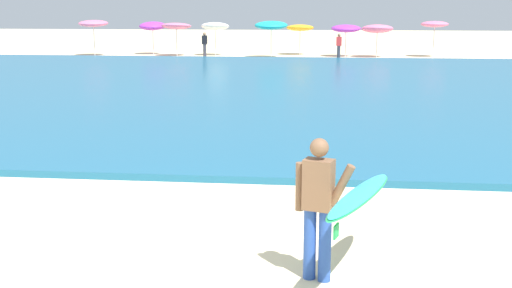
{
  "coord_description": "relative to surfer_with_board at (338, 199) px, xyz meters",
  "views": [
    {
      "loc": [
        2.12,
        -7.0,
        3.21
      ],
      "look_at": [
        1.07,
        2.69,
        1.1
      ],
      "focal_mm": 44.87,
      "sensor_mm": 36.0,
      "label": 1
    }
  ],
  "objects": [
    {
      "name": "beach_umbrella_4",
      "position": [
        -3.56,
        33.06,
        0.98
      ],
      "size": [
        2.04,
        2.08,
        2.35
      ],
      "color": "beige",
      "rests_on": "ground"
    },
    {
      "name": "beach_umbrella_8",
      "position": [
        6.65,
        34.87,
        1.03
      ],
      "size": [
        1.72,
        1.72,
        2.26
      ],
      "color": "beige",
      "rests_on": "ground"
    },
    {
      "name": "beach_umbrella_5",
      "position": [
        -1.87,
        35.74,
        0.75
      ],
      "size": [
        1.81,
        1.83,
        2.04
      ],
      "color": "beige",
      "rests_on": "ground"
    },
    {
      "name": "sea",
      "position": [
        -2.3,
        18.13,
        -0.96
      ],
      "size": [
        120.0,
        28.0,
        0.14
      ],
      "primitive_type": "cube",
      "color": "#1E6084",
      "rests_on": "ground"
    },
    {
      "name": "beach_umbrella_1",
      "position": [
        -11.66,
        35.13,
        0.85
      ],
      "size": [
        1.77,
        1.81,
        2.24
      ],
      "color": "beige",
      "rests_on": "ground"
    },
    {
      "name": "surfer_with_board",
      "position": [
        0.0,
        0.0,
        0.0
      ],
      "size": [
        1.27,
        2.56,
        1.73
      ],
      "color": "#284CA3",
      "rests_on": "ground"
    },
    {
      "name": "beach_umbrella_6",
      "position": [
        1.09,
        34.49,
        0.75
      ],
      "size": [
        1.88,
        1.9,
        2.08
      ],
      "color": "beige",
      "rests_on": "ground"
    },
    {
      "name": "ground_plane",
      "position": [
        -2.3,
        -0.12,
        -1.03
      ],
      "size": [
        160.0,
        160.0,
        0.0
      ],
      "primitive_type": "plane",
      "color": "beige"
    },
    {
      "name": "beachgoer_near_row_left",
      "position": [
        0.62,
        32.06,
        -0.19
      ],
      "size": [
        0.32,
        0.2,
        1.58
      ],
      "color": "#383842",
      "rests_on": "ground"
    },
    {
      "name": "beachgoer_near_row_mid",
      "position": [
        -7.73,
        32.84,
        -0.19
      ],
      "size": [
        0.32,
        0.2,
        1.58
      ],
      "color": "#383842",
      "rests_on": "ground"
    },
    {
      "name": "beach_umbrella_0",
      "position": [
        -15.15,
        33.53,
        1.05
      ],
      "size": [
        1.9,
        1.91,
        2.33
      ],
      "color": "beige",
      "rests_on": "ground"
    },
    {
      "name": "beach_umbrella_2",
      "position": [
        -9.77,
        33.93,
        0.89
      ],
      "size": [
        1.93,
        1.96,
        2.21
      ],
      "color": "beige",
      "rests_on": "ground"
    },
    {
      "name": "beach_umbrella_7",
      "position": [
        3.04,
        34.25,
        0.75
      ],
      "size": [
        1.98,
        2.02,
        2.13
      ],
      "color": "beige",
      "rests_on": "ground"
    },
    {
      "name": "beach_umbrella_3",
      "position": [
        -7.36,
        34.63,
        0.87
      ],
      "size": [
        1.82,
        1.86,
        2.23
      ],
      "color": "beige",
      "rests_on": "ground"
    }
  ]
}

